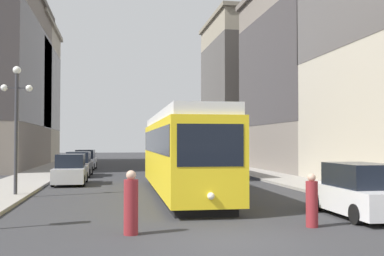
{
  "coord_description": "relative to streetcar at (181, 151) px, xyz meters",
  "views": [
    {
      "loc": [
        -2.9,
        -11.39,
        2.55
      ],
      "look_at": [
        0.11,
        5.82,
        3.08
      ],
      "focal_mm": 42.65,
      "sensor_mm": 36.0,
      "label": 1
    }
  ],
  "objects": [
    {
      "name": "building_right_corner",
      "position": [
        16.92,
        16.12,
        6.46
      ],
      "size": [
        15.1,
        15.75,
        16.69
      ],
      "color": "slate",
      "rests_on": "ground"
    },
    {
      "name": "streetcar",
      "position": [
        0.0,
        0.0,
        0.0
      ],
      "size": [
        2.84,
        14.81,
        3.89
      ],
      "rotation": [
        0.0,
        0.0,
        -0.02
      ],
      "color": "black",
      "rests_on": "ground"
    },
    {
      "name": "parked_car_right_far",
      "position": [
        5.02,
        -7.42,
        -1.26
      ],
      "size": [
        1.95,
        4.59,
        1.82
      ],
      "rotation": [
        0.0,
        0.0,
        3.12
      ],
      "color": "black",
      "rests_on": "ground"
    },
    {
      "name": "ground_plane",
      "position": [
        -0.36,
        -10.4,
        -2.1
      ],
      "size": [
        200.0,
        200.0,
        0.0
      ],
      "primitive_type": "plane",
      "color": "#303033"
    },
    {
      "name": "parked_car_left_far",
      "position": [
        -5.73,
        6.43,
        -1.26
      ],
      "size": [
        1.9,
        4.35,
        1.82
      ],
      "rotation": [
        0.0,
        0.0,
        -0.0
      ],
      "color": "black",
      "rests_on": "ground"
    },
    {
      "name": "sidewalk_right",
      "position": [
        8.0,
        29.6,
        -2.03
      ],
      "size": [
        3.36,
        120.0,
        0.15
      ],
      "primitive_type": "cube",
      "color": "gray",
      "rests_on": "ground"
    },
    {
      "name": "lamp_post_left_near",
      "position": [
        -7.63,
        0.23,
        1.89
      ],
      "size": [
        1.41,
        0.36,
        5.9
      ],
      "color": "#333338",
      "rests_on": "sidewalk_left"
    },
    {
      "name": "building_right_far",
      "position": [
        15.12,
        37.05,
        7.7
      ],
      "size": [
        11.5,
        15.13,
        19.07
      ],
      "color": "gray",
      "rests_on": "ground"
    },
    {
      "name": "pedestrian_crossing_near",
      "position": [
        -2.75,
        -9.12,
        -1.28
      ],
      "size": [
        0.4,
        0.4,
        1.77
      ],
      "rotation": [
        0.0,
        0.0,
        5.64
      ],
      "color": "maroon",
      "rests_on": "ground"
    },
    {
      "name": "pedestrian_crossing_far",
      "position": [
        2.64,
        -8.92,
        -1.35
      ],
      "size": [
        0.36,
        0.36,
        1.6
      ],
      "rotation": [
        0.0,
        0.0,
        1.95
      ],
      "color": "maroon",
      "rests_on": "ground"
    },
    {
      "name": "parked_car_left_near",
      "position": [
        -5.73,
        21.52,
        -1.26
      ],
      "size": [
        2.02,
        4.81,
        1.82
      ],
      "rotation": [
        0.0,
        0.0,
        -0.04
      ],
      "color": "black",
      "rests_on": "ground"
    },
    {
      "name": "parked_car_left_mid",
      "position": [
        -5.73,
        13.09,
        -1.26
      ],
      "size": [
        1.95,
        4.86,
        1.82
      ],
      "rotation": [
        0.0,
        0.0,
        -0.02
      ],
      "color": "black",
      "rests_on": "ground"
    },
    {
      "name": "sidewalk_left",
      "position": [
        -8.71,
        29.6,
        -2.03
      ],
      "size": [
        3.36,
        120.0,
        0.15
      ],
      "primitive_type": "cube",
      "color": "gray",
      "rests_on": "ground"
    },
    {
      "name": "transit_bus",
      "position": [
        3.77,
        12.58,
        -0.15
      ],
      "size": [
        2.84,
        12.31,
        3.45
      ],
      "rotation": [
        0.0,
        0.0,
        -0.02
      ],
      "color": "black",
      "rests_on": "ground"
    }
  ]
}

